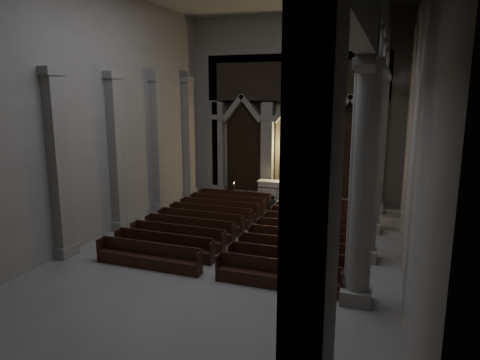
{
  "coord_description": "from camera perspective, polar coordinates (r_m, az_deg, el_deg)",
  "views": [
    {
      "loc": [
        6.4,
        -16.48,
        6.96
      ],
      "look_at": [
        -0.69,
        3.0,
        2.76
      ],
      "focal_mm": 32.0,
      "sensor_mm": 36.0,
      "label": 1
    }
  ],
  "objects": [
    {
      "name": "candle_stand_right",
      "position": [
        27.04,
        11.1,
        -2.91
      ],
      "size": [
        0.22,
        0.22,
        1.31
      ],
      "color": "#B68B38",
      "rests_on": "ground"
    },
    {
      "name": "room",
      "position": [
        17.69,
        -1.25,
        13.52
      ],
      "size": [
        24.0,
        24.1,
        12.0
      ],
      "color": "gray",
      "rests_on": "ground"
    },
    {
      "name": "altar_rail",
      "position": [
        27.46,
        5.99,
        -1.81
      ],
      "size": [
        5.28,
        0.09,
        1.04
      ],
      "color": "black",
      "rests_on": "ground"
    },
    {
      "name": "worshipper",
      "position": [
        24.43,
        4.41,
        -3.56
      ],
      "size": [
        0.53,
        0.41,
        1.29
      ],
      "primitive_type": "imported",
      "rotation": [
        0.0,
        0.0,
        0.23
      ],
      "color": "black",
      "rests_on": "ground"
    },
    {
      "name": "right_arcade",
      "position": [
        17.85,
        17.61,
        13.71
      ],
      "size": [
        1.0,
        24.0,
        12.0
      ],
      "color": "gray",
      "rests_on": "ground"
    },
    {
      "name": "candle_stand_left",
      "position": [
        28.24,
        -0.79,
        -2.12
      ],
      "size": [
        0.21,
        0.21,
        1.23
      ],
      "color": "#B68B38",
      "rests_on": "ground"
    },
    {
      "name": "pews",
      "position": [
        21.18,
        1.4,
        -6.77
      ],
      "size": [
        10.06,
        10.43,
        1.04
      ],
      "color": "black",
      "rests_on": "ground"
    },
    {
      "name": "left_pilasters",
      "position": [
        24.11,
        -13.27,
        3.87
      ],
      "size": [
        0.6,
        13.0,
        8.03
      ],
      "color": "gray",
      "rests_on": "ground"
    },
    {
      "name": "sanctuary_wall",
      "position": [
        28.74,
        7.26,
        10.67
      ],
      "size": [
        14.0,
        0.77,
        12.0
      ],
      "color": "gray",
      "rests_on": "ground"
    },
    {
      "name": "altar",
      "position": [
        28.75,
        4.49,
        -1.18
      ],
      "size": [
        2.13,
        0.85,
        1.08
      ],
      "color": "#B8B1A1",
      "rests_on": "sanctuary_step"
    },
    {
      "name": "sanctuary_step",
      "position": [
        28.66,
        6.51,
        -2.53
      ],
      "size": [
        8.5,
        2.6,
        0.15
      ],
      "primitive_type": "cube",
      "color": "gray",
      "rests_on": "ground"
    }
  ]
}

